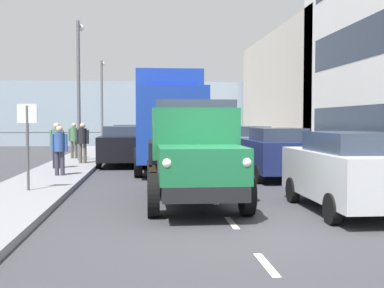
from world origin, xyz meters
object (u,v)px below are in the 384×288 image
(car_silver_kerbside_near, at_px, (349,170))
(street_sign, at_px, (27,131))
(lamp_post_promenade, at_px, (79,78))
(pedestrian_strolling, at_px, (59,146))
(car_teal_oppositeside_1, at_px, (128,139))
(lamp_post_far, at_px, (102,95))
(truck_vintage_green, at_px, (194,155))
(car_black_oppositeside_0, at_px, (122,145))
(pedestrian_in_dark_coat, at_px, (57,141))
(pedestrian_couple_a, at_px, (83,140))
(pedestrian_near_railing, at_px, (74,138))
(car_white_kerbside_3, at_px, (224,139))
(car_grey_kerbside_2, at_px, (246,145))
(lorry_cargo_blue, at_px, (168,118))
(car_navy_kerbside_1, at_px, (276,152))

(car_silver_kerbside_near, bearing_deg, street_sign, -21.27)
(lamp_post_promenade, relative_size, street_sign, 2.81)
(pedestrian_strolling, bearing_deg, car_teal_oppositeside_1, -98.56)
(street_sign, bearing_deg, lamp_post_far, -89.92)
(truck_vintage_green, distance_m, car_black_oppositeside_0, 10.54)
(truck_vintage_green, height_order, lamp_post_far, lamp_post_far)
(pedestrian_strolling, bearing_deg, lamp_post_promenade, -88.22)
(pedestrian_in_dark_coat, xyz_separation_m, street_sign, (-0.32, 5.90, 0.51))
(pedestrian_couple_a, xyz_separation_m, lamp_post_far, (0.39, -13.65, 2.60))
(pedestrian_near_railing, distance_m, lamp_post_far, 11.28)
(lamp_post_far, height_order, street_sign, lamp_post_far)
(car_white_kerbside_3, height_order, street_sign, street_sign)
(truck_vintage_green, distance_m, car_white_kerbside_3, 16.29)
(truck_vintage_green, distance_m, car_grey_kerbside_2, 10.28)
(car_black_oppositeside_0, bearing_deg, lamp_post_far, -81.33)
(car_grey_kerbside_2, xyz_separation_m, pedestrian_near_railing, (7.81, -2.80, 0.25))
(car_white_kerbside_3, height_order, pedestrian_couple_a, pedestrian_couple_a)
(pedestrian_strolling, height_order, pedestrian_near_railing, pedestrian_near_railing)
(pedestrian_strolling, xyz_separation_m, pedestrian_couple_a, (-0.15, -4.67, 0.04))
(car_white_kerbside_3, bearing_deg, street_sign, 62.42)
(lorry_cargo_blue, relative_size, lamp_post_promenade, 1.30)
(car_teal_oppositeside_1, xyz_separation_m, pedestrian_strolling, (1.78, 11.81, 0.22))
(truck_vintage_green, xyz_separation_m, car_teal_oppositeside_1, (2.19, -17.01, -0.28))
(truck_vintage_green, bearing_deg, pedestrian_strolling, -52.66)
(car_black_oppositeside_0, distance_m, pedestrian_couple_a, 1.70)
(pedestrian_strolling, xyz_separation_m, street_sign, (0.21, 3.43, 0.57))
(car_white_kerbside_3, xyz_separation_m, pedestrian_couple_a, (7.05, 6.09, 0.26))
(truck_vintage_green, distance_m, pedestrian_couple_a, 10.58)
(street_sign, bearing_deg, pedestrian_couple_a, -92.55)
(car_black_oppositeside_0, xyz_separation_m, lamp_post_far, (2.02, -13.22, 2.86))
(car_grey_kerbside_2, bearing_deg, pedestrian_near_railing, -19.75)
(lorry_cargo_blue, height_order, car_white_kerbside_3, lorry_cargo_blue)
(lamp_post_far, bearing_deg, lorry_cargo_blue, 104.80)
(pedestrian_couple_a, xyz_separation_m, lamp_post_promenade, (0.35, -1.65, 2.77))
(car_grey_kerbside_2, xyz_separation_m, car_white_kerbside_3, (-0.00, -6.21, -0.00))
(pedestrian_near_railing, bearing_deg, pedestrian_couple_a, 105.78)
(pedestrian_strolling, distance_m, lamp_post_promenade, 6.93)
(car_navy_kerbside_1, height_order, pedestrian_in_dark_coat, pedestrian_in_dark_coat)
(car_white_kerbside_3, xyz_separation_m, lamp_post_promenade, (7.40, 4.43, 3.03))
(car_black_oppositeside_0, bearing_deg, lamp_post_promenade, -31.71)
(car_grey_kerbside_2, distance_m, pedestrian_couple_a, 7.06)
(car_navy_kerbside_1, xyz_separation_m, lamp_post_far, (7.44, -18.73, 2.86))
(car_white_kerbside_3, xyz_separation_m, pedestrian_in_dark_coat, (7.73, 8.29, 0.27))
(car_grey_kerbside_2, bearing_deg, car_silver_kerbside_near, 90.00)
(lamp_post_far, distance_m, street_sign, 21.85)
(car_black_oppositeside_0, bearing_deg, pedestrian_near_railing, -43.37)
(pedestrian_near_railing, bearing_deg, car_navy_kerbside_1, 135.19)
(car_black_oppositeside_0, height_order, pedestrian_couple_a, pedestrian_couple_a)
(lorry_cargo_blue, bearing_deg, lamp_post_far, -75.20)
(car_black_oppositeside_0, bearing_deg, car_navy_kerbside_1, 134.58)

